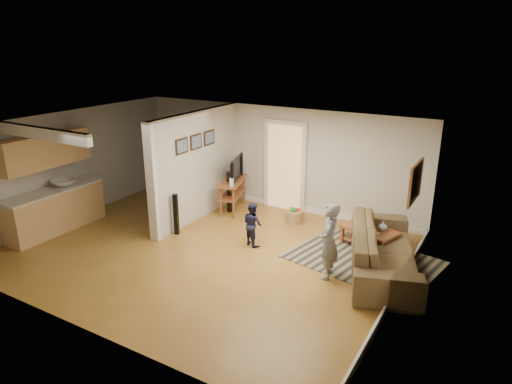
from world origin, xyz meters
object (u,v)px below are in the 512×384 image
at_px(child, 327,277).
at_px(toddler, 253,244).
at_px(sofa, 382,270).
at_px(coffee_table, 370,233).
at_px(toy_basket, 294,215).
at_px(speaker_right, 230,192).
at_px(tv_console, 233,183).
at_px(speaker_left, 176,214).

distance_m(child, toddler, 1.90).
height_order(sofa, child, child).
relative_size(coffee_table, child, 0.89).
bearing_deg(toy_basket, sofa, -28.18).
distance_m(sofa, speaker_right, 4.21).
bearing_deg(child, coffee_table, 155.13).
xyz_separation_m(toy_basket, child, (1.62, -2.03, -0.15)).
height_order(coffee_table, tv_console, tv_console).
height_order(coffee_table, child, child).
height_order(speaker_right, toddler, speaker_right).
bearing_deg(coffee_table, toy_basket, 165.67).
height_order(coffee_table, speaker_right, speaker_right).
distance_m(coffee_table, toy_basket, 1.98).
bearing_deg(coffee_table, speaker_right, 175.46).
relative_size(tv_console, toddler, 1.45).
relative_size(sofa, speaker_left, 3.08).
height_order(coffee_table, toddler, coffee_table).
bearing_deg(speaker_right, speaker_left, -88.80).
relative_size(tv_console, toy_basket, 3.15).
distance_m(coffee_table, speaker_left, 4.08).
height_order(coffee_table, toy_basket, coffee_table).
height_order(sofa, toy_basket, sofa).
bearing_deg(toy_basket, toddler, -97.87).
bearing_deg(speaker_right, tv_console, 99.35).
xyz_separation_m(coffee_table, child, (-0.30, -1.54, -0.33)).
bearing_deg(toddler, speaker_left, 36.68).
distance_m(sofa, speaker_left, 4.37).
distance_m(tv_console, toddler, 2.17).
height_order(speaker_left, toy_basket, speaker_left).
bearing_deg(tv_console, coffee_table, -25.16).
height_order(speaker_left, child, speaker_left).
relative_size(sofa, child, 2.04).
xyz_separation_m(coffee_table, toy_basket, (-1.91, 0.49, -0.18)).
xyz_separation_m(tv_console, speaker_left, (-0.27, -1.84, -0.25)).
bearing_deg(speaker_left, child, -18.24).
xyz_separation_m(tv_console, toy_basket, (1.64, 0.07, -0.55)).
xyz_separation_m(coffee_table, speaker_left, (-3.82, -1.42, 0.13)).
height_order(child, toddler, child).
bearing_deg(child, tv_console, -135.08).
height_order(speaker_right, toy_basket, speaker_right).
xyz_separation_m(child, toddler, (-1.83, 0.49, 0.00)).
relative_size(tv_console, child, 0.95).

